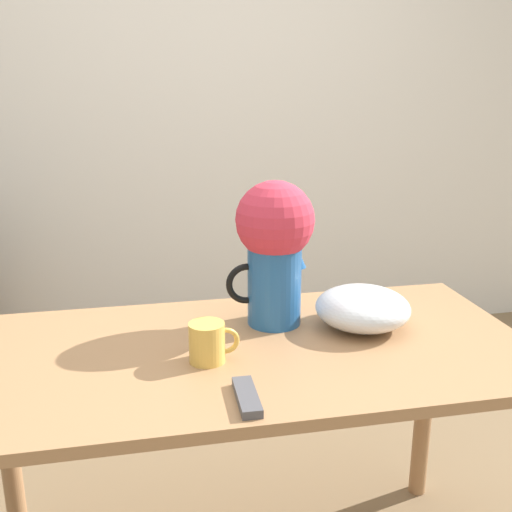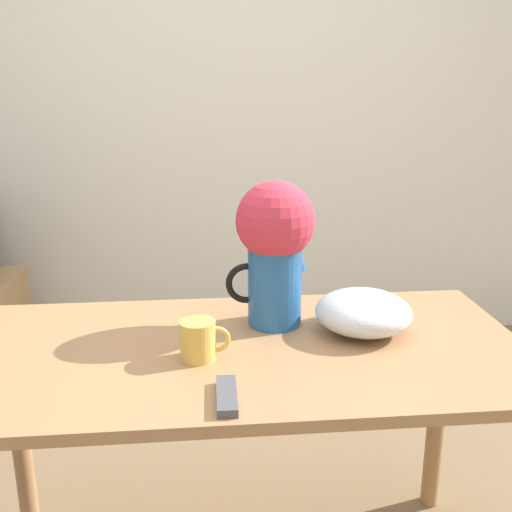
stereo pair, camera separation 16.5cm
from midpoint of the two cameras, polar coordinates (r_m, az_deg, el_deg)
The scene contains 6 objects.
wall_back at distance 3.27m, azimuth -7.32°, elevation 13.62°, with size 8.00×0.05×2.60m.
table at distance 1.63m, azimuth -3.78°, elevation -12.29°, with size 1.50×0.74×0.79m.
flower_vase at distance 1.65m, azimuth -1.08°, elevation 1.39°, with size 0.25×0.22×0.41m.
coffee_mug at distance 1.50m, azimuth -7.76°, elevation -8.21°, with size 0.13×0.09×0.10m.
white_bowl at distance 1.69m, azimuth 7.39°, elevation -4.97°, with size 0.27×0.27×0.11m.
remote_control at distance 1.34m, azimuth -4.51°, elevation -13.32°, with size 0.05×0.16×0.02m.
Camera 1 is at (-0.33, -1.45, 1.46)m, focal length 42.00 mm.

